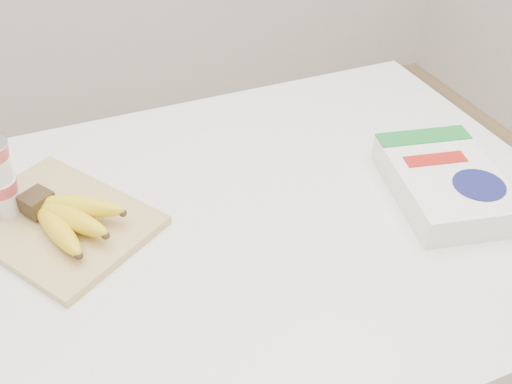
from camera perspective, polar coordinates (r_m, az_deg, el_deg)
room at (r=0.80m, az=-5.15°, el=17.55°), size 4.00×4.00×4.00m
table at (r=1.37m, az=-3.00°, el=-18.50°), size 1.29×0.86×0.97m
cutting_board at (r=1.05m, az=-19.24°, el=-2.81°), size 0.37×0.40×0.02m
bananas at (r=1.00m, az=-18.38°, el=-2.37°), size 0.18×0.19×0.06m
cereal_box at (r=1.10m, az=18.33°, el=0.97°), size 0.23×0.30×0.06m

